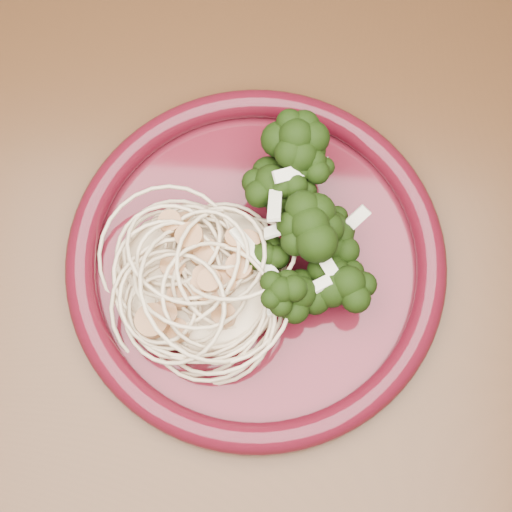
{
  "coord_description": "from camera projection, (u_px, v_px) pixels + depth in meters",
  "views": [
    {
      "loc": [
        -0.06,
        -0.15,
        1.31
      ],
      "look_at": [
        -0.08,
        0.03,
        0.77
      ],
      "focal_mm": 50.0,
      "sensor_mm": 36.0,
      "label": 1
    }
  ],
  "objects": [
    {
      "name": "broccoli_pile",
      "position": [
        325.0,
        227.0,
        0.56
      ],
      "size": [
        0.15,
        0.19,
        0.06
      ],
      "primitive_type": "ellipsoid",
      "rotation": [
        0.0,
        0.0,
        0.41
      ],
      "color": "black",
      "rests_on": "dinner_plate"
    },
    {
      "name": "spaghetti_pile",
      "position": [
        200.0,
        274.0,
        0.56
      ],
      "size": [
        0.18,
        0.17,
        0.03
      ],
      "primitive_type": "ellipsoid",
      "rotation": [
        0.0,
        0.0,
        0.41
      ],
      "color": "#CEB68E",
      "rests_on": "dinner_plate"
    },
    {
      "name": "dinner_plate",
      "position": [
        256.0,
        259.0,
        0.57
      ],
      "size": [
        0.4,
        0.4,
        0.03
      ],
      "rotation": [
        0.0,
        0.0,
        0.41
      ],
      "color": "#480E18",
      "rests_on": "dining_table"
    },
    {
      "name": "onion_garnish",
      "position": [
        329.0,
        211.0,
        0.53
      ],
      "size": [
        0.1,
        0.12,
        0.05
      ],
      "primitive_type": null,
      "rotation": [
        0.0,
        0.0,
        0.41
      ],
      "color": "#EEE8C8",
      "rests_on": "broccoli_pile"
    },
    {
      "name": "dining_table",
      "position": [
        335.0,
        326.0,
        0.67
      ],
      "size": [
        1.2,
        0.8,
        0.75
      ],
      "color": "#472814",
      "rests_on": "ground"
    },
    {
      "name": "scallop_cluster",
      "position": [
        196.0,
        260.0,
        0.52
      ],
      "size": [
        0.16,
        0.16,
        0.04
      ],
      "primitive_type": null,
      "rotation": [
        0.0,
        0.0,
        0.41
      ],
      "color": "#A57041",
      "rests_on": "spaghetti_pile"
    }
  ]
}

